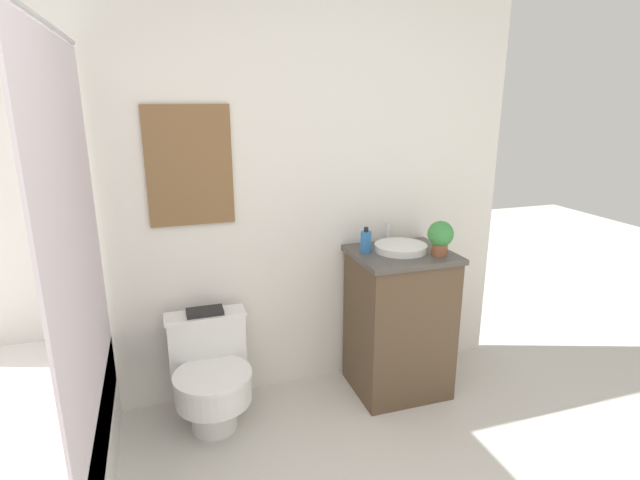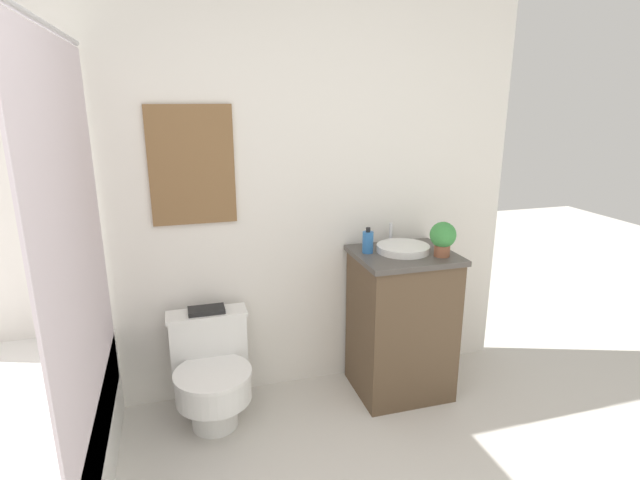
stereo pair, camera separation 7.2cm
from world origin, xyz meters
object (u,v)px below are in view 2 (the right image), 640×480
at_px(toilet, 212,373).
at_px(book_on_tank, 206,310).
at_px(sink, 403,248).
at_px(soap_bottle, 368,242).
at_px(potted_plant, 443,237).

height_order(toilet, book_on_tank, book_on_tank).
xyz_separation_m(sink, soap_bottle, (-0.20, 0.04, 0.04)).
distance_m(soap_bottle, potted_plant, 0.42).
bearing_deg(potted_plant, book_on_tank, 169.00).
bearing_deg(toilet, sink, 1.14).
xyz_separation_m(sink, potted_plant, (0.17, -0.14, 0.09)).
bearing_deg(sink, potted_plant, -38.32).
bearing_deg(book_on_tank, sink, -5.82).
bearing_deg(sink, toilet, -178.86).
height_order(soap_bottle, potted_plant, potted_plant).
distance_m(toilet, soap_bottle, 1.12).
distance_m(sink, book_on_tank, 1.16).
bearing_deg(sink, soap_bottle, 168.91).
distance_m(toilet, potted_plant, 1.47).
relative_size(toilet, sink, 1.75).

